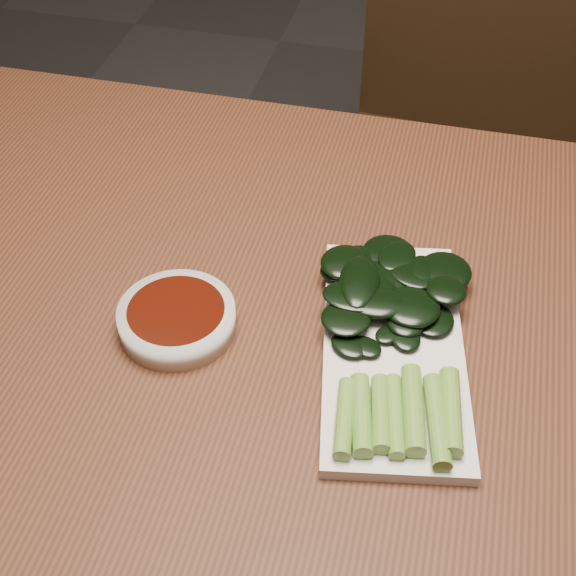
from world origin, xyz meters
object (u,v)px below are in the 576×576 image
(table, at_px, (312,349))
(chair_far, at_px, (460,145))
(sauce_bowl, at_px, (177,318))
(gai_lan, at_px, (391,315))
(serving_plate, at_px, (393,350))

(table, distance_m, chair_far, 0.79)
(sauce_bowl, xyz_separation_m, gai_lan, (0.22, 0.05, 0.01))
(serving_plate, bearing_deg, gai_lan, 106.16)
(serving_plate, bearing_deg, table, 153.04)
(table, bearing_deg, gai_lan, -11.47)
(table, bearing_deg, serving_plate, -26.96)
(chair_far, relative_size, sauce_bowl, 7.07)
(sauce_bowl, distance_m, gai_lan, 0.23)
(chair_far, xyz_separation_m, gai_lan, (-0.05, -0.77, 0.29))
(chair_far, relative_size, gai_lan, 2.70)
(table, distance_m, sauce_bowl, 0.17)
(table, xyz_separation_m, chair_far, (0.13, 0.75, -0.19))
(table, xyz_separation_m, gai_lan, (0.09, -0.02, 0.10))
(serving_plate, bearing_deg, chair_far, 87.28)
(sauce_bowl, relative_size, serving_plate, 0.38)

